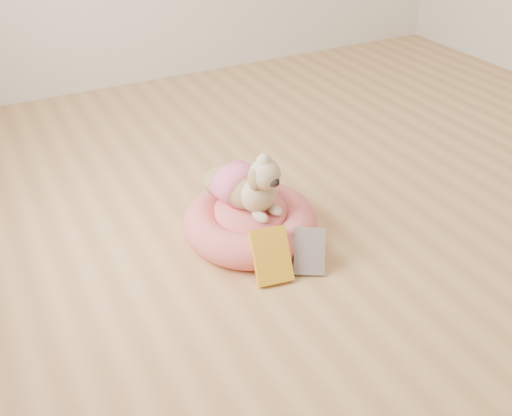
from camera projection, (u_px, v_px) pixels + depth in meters
name	position (u px, v px, depth m)	size (l,w,h in m)	color
floor	(406.00, 226.00, 2.52)	(4.50, 4.50, 0.00)	tan
pet_bed	(251.00, 222.00, 2.42)	(0.57, 0.57, 0.15)	#E3585B
dog	(246.00, 175.00, 2.31)	(0.27, 0.39, 0.29)	brown
book_yellow	(272.00, 256.00, 2.18)	(0.14, 0.03, 0.22)	yellow
book_white	(309.00, 251.00, 2.23)	(0.12, 0.02, 0.19)	silver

